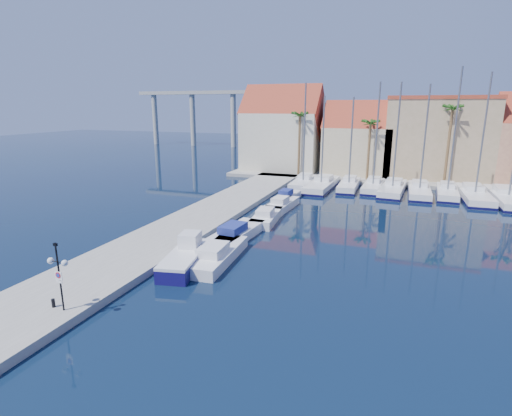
# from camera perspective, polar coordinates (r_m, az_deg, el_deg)

# --- Properties ---
(ground) EXTENTS (260.00, 260.00, 0.00)m
(ground) POSITION_cam_1_polar(r_m,az_deg,el_deg) (21.06, -7.41, -16.18)
(ground) COLOR black
(ground) RESTS_ON ground
(quay_west) EXTENTS (6.00, 77.00, 0.50)m
(quay_west) POSITION_cam_1_polar(r_m,az_deg,el_deg) (35.89, -10.19, -2.70)
(quay_west) COLOR gray
(quay_west) RESTS_ON ground
(shore_north) EXTENTS (54.00, 16.00, 0.50)m
(shore_north) POSITION_cam_1_polar(r_m,az_deg,el_deg) (64.79, 21.31, 4.18)
(shore_north) COLOR gray
(shore_north) RESTS_ON ground
(lamp_post) EXTENTS (1.24, 0.33, 3.66)m
(lamp_post) POSITION_cam_1_polar(r_m,az_deg,el_deg) (22.37, -26.42, -7.51)
(lamp_post) COLOR black
(lamp_post) RESTS_ON quay_west
(bollard) EXTENTS (0.18, 0.18, 0.45)m
(bollard) POSITION_cam_1_polar(r_m,az_deg,el_deg) (23.77, -26.97, -12.01)
(bollard) COLOR black
(bollard) RESTS_ON quay_west
(fishing_boat) EXTENTS (3.12, 6.22, 2.08)m
(fishing_boat) POSITION_cam_1_polar(r_m,az_deg,el_deg) (27.78, -9.96, -6.87)
(fishing_boat) COLOR #130D4F
(fishing_boat) RESTS_ON ground
(motorboat_west_0) EXTENTS (2.75, 7.26, 1.40)m
(motorboat_west_0) POSITION_cam_1_polar(r_m,az_deg,el_deg) (28.38, -5.67, -6.65)
(motorboat_west_0) COLOR white
(motorboat_west_0) RESTS_ON ground
(motorboat_west_1) EXTENTS (2.73, 7.10, 1.40)m
(motorboat_west_1) POSITION_cam_1_polar(r_m,az_deg,el_deg) (32.93, -2.84, -3.58)
(motorboat_west_1) COLOR white
(motorboat_west_1) RESTS_ON ground
(motorboat_west_2) EXTENTS (2.52, 6.30, 1.40)m
(motorboat_west_2) POSITION_cam_1_polar(r_m,az_deg,el_deg) (37.70, 1.51, -1.23)
(motorboat_west_2) COLOR white
(motorboat_west_2) RESTS_ON ground
(motorboat_west_3) EXTENTS (2.28, 6.18, 1.40)m
(motorboat_west_3) POSITION_cam_1_polar(r_m,az_deg,el_deg) (42.40, 3.70, 0.52)
(motorboat_west_3) COLOR white
(motorboat_west_3) RESTS_ON ground
(motorboat_west_4) EXTENTS (2.02, 5.38, 1.40)m
(motorboat_west_4) POSITION_cam_1_polar(r_m,az_deg,el_deg) (46.14, 4.47, 1.65)
(motorboat_west_4) COLOR white
(motorboat_west_4) RESTS_ON ground
(sailboat_0) EXTENTS (2.53, 8.82, 13.47)m
(sailboat_0) POSITION_cam_1_polar(r_m,az_deg,el_deg) (54.58, 6.85, 3.71)
(sailboat_0) COLOR white
(sailboat_0) RESTS_ON ground
(sailboat_1) EXTENTS (3.21, 10.73, 11.84)m
(sailboat_1) POSITION_cam_1_polar(r_m,az_deg,el_deg) (53.47, 9.44, 3.33)
(sailboat_1) COLOR white
(sailboat_1) RESTS_ON ground
(sailboat_2) EXTENTS (2.44, 8.59, 11.71)m
(sailboat_2) POSITION_cam_1_polar(r_m,az_deg,el_deg) (53.82, 13.16, 3.25)
(sailboat_2) COLOR white
(sailboat_2) RESTS_ON ground
(sailboat_3) EXTENTS (2.47, 8.46, 13.47)m
(sailboat_3) POSITION_cam_1_polar(r_m,az_deg,el_deg) (53.87, 16.40, 3.09)
(sailboat_3) COLOR white
(sailboat_3) RESTS_ON ground
(sailboat_4) EXTENTS (3.35, 10.21, 13.38)m
(sailboat_4) POSITION_cam_1_polar(r_m,az_deg,el_deg) (53.13, 18.97, 2.70)
(sailboat_4) COLOR white
(sailboat_4) RESTS_ON ground
(sailboat_5) EXTENTS (2.60, 9.51, 13.07)m
(sailboat_5) POSITION_cam_1_polar(r_m,az_deg,el_deg) (52.93, 22.30, 2.37)
(sailboat_5) COLOR white
(sailboat_5) RESTS_ON ground
(sailboat_6) EXTENTS (2.70, 8.83, 14.92)m
(sailboat_6) POSITION_cam_1_polar(r_m,az_deg,el_deg) (53.40, 25.65, 2.17)
(sailboat_6) COLOR white
(sailboat_6) RESTS_ON ground
(sailboat_7) EXTENTS (3.18, 10.86, 14.21)m
(sailboat_7) POSITION_cam_1_polar(r_m,az_deg,el_deg) (53.25, 28.68, 1.72)
(sailboat_7) COLOR white
(sailboat_7) RESTS_ON ground
(sailboat_8) EXTENTS (3.23, 11.56, 11.24)m
(sailboat_8) POSITION_cam_1_polar(r_m,az_deg,el_deg) (53.58, 32.20, 1.29)
(sailboat_8) COLOR white
(sailboat_8) RESTS_ON ground
(building_0) EXTENTS (12.30, 9.00, 13.50)m
(building_0) POSITION_cam_1_polar(r_m,az_deg,el_deg) (65.78, 3.89, 10.78)
(building_0) COLOR beige
(building_0) RESTS_ON shore_north
(building_1) EXTENTS (10.30, 8.00, 11.00)m
(building_1) POSITION_cam_1_polar(r_m,az_deg,el_deg) (63.51, 14.44, 9.12)
(building_1) COLOR tan
(building_1) RESTS_ON shore_north
(building_2) EXTENTS (14.20, 10.20, 11.50)m
(building_2) POSITION_cam_1_polar(r_m,az_deg,el_deg) (64.22, 24.50, 9.21)
(building_2) COLOR tan
(building_2) RESTS_ON shore_north
(palm_0) EXTENTS (2.60, 2.60, 10.15)m
(palm_0) POSITION_cam_1_polar(r_m,az_deg,el_deg) (59.78, 6.30, 12.81)
(palm_0) COLOR brown
(palm_0) RESTS_ON shore_north
(palm_1) EXTENTS (2.60, 2.60, 9.15)m
(palm_1) POSITION_cam_1_polar(r_m,az_deg,el_deg) (58.17, 16.05, 11.38)
(palm_1) COLOR brown
(palm_1) RESTS_ON shore_north
(palm_2) EXTENTS (2.60, 2.60, 11.15)m
(palm_2) POSITION_cam_1_polar(r_m,az_deg,el_deg) (58.17, 26.26, 12.34)
(palm_2) COLOR brown
(palm_2) RESTS_ON shore_north
(viaduct) EXTENTS (48.00, 2.20, 14.45)m
(viaduct) POSITION_cam_1_polar(r_m,az_deg,el_deg) (108.96, -5.80, 14.13)
(viaduct) COLOR #9E9E99
(viaduct) RESTS_ON ground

